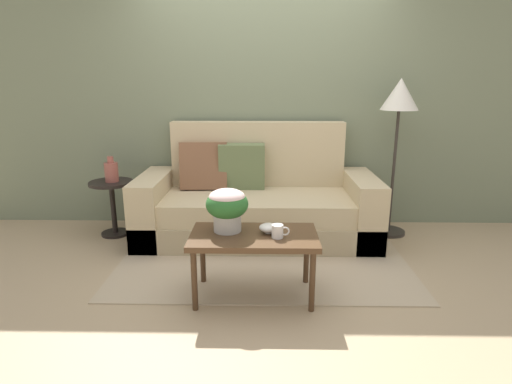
{
  "coord_description": "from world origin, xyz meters",
  "views": [
    {
      "loc": [
        -0.0,
        -3.2,
        1.51
      ],
      "look_at": [
        -0.06,
        0.07,
        0.62
      ],
      "focal_mm": 29.19,
      "sensor_mm": 36.0,
      "label": 1
    }
  ],
  "objects_px": {
    "side_table": "(113,198)",
    "coffee_mug": "(279,231)",
    "floor_lamp": "(399,108)",
    "potted_plant": "(228,205)",
    "coffee_table": "(254,241)",
    "table_vase": "(112,171)",
    "couch": "(256,204)",
    "snack_bowl": "(269,228)"
  },
  "relations": [
    {
      "from": "couch",
      "to": "snack_bowl",
      "type": "bearing_deg",
      "value": -84.49
    },
    {
      "from": "side_table",
      "to": "coffee_mug",
      "type": "distance_m",
      "value": 2.04
    },
    {
      "from": "couch",
      "to": "floor_lamp",
      "type": "xyz_separation_m",
      "value": [
        1.35,
        0.1,
        0.93
      ]
    },
    {
      "from": "couch",
      "to": "side_table",
      "type": "distance_m",
      "value": 1.42
    },
    {
      "from": "potted_plant",
      "to": "snack_bowl",
      "type": "distance_m",
      "value": 0.33
    },
    {
      "from": "coffee_table",
      "to": "side_table",
      "type": "xyz_separation_m",
      "value": [
        -1.42,
        1.21,
        -0.04
      ]
    },
    {
      "from": "coffee_table",
      "to": "side_table",
      "type": "bearing_deg",
      "value": 139.76
    },
    {
      "from": "coffee_table",
      "to": "snack_bowl",
      "type": "relative_size",
      "value": 6.63
    },
    {
      "from": "couch",
      "to": "table_vase",
      "type": "distance_m",
      "value": 1.44
    },
    {
      "from": "coffee_mug",
      "to": "snack_bowl",
      "type": "relative_size",
      "value": 0.92
    },
    {
      "from": "side_table",
      "to": "floor_lamp",
      "type": "distance_m",
      "value": 2.9
    },
    {
      "from": "floor_lamp",
      "to": "table_vase",
      "type": "xyz_separation_m",
      "value": [
        -2.75,
        -0.09,
        -0.6
      ]
    },
    {
      "from": "coffee_table",
      "to": "table_vase",
      "type": "relative_size",
      "value": 3.57
    },
    {
      "from": "potted_plant",
      "to": "coffee_mug",
      "type": "xyz_separation_m",
      "value": [
        0.35,
        -0.13,
        -0.14
      ]
    },
    {
      "from": "couch",
      "to": "coffee_table",
      "type": "distance_m",
      "value": 1.21
    },
    {
      "from": "snack_bowl",
      "to": "couch",
      "type": "bearing_deg",
      "value": 95.51
    },
    {
      "from": "table_vase",
      "to": "coffee_table",
      "type": "bearing_deg",
      "value": -40.51
    },
    {
      "from": "coffee_mug",
      "to": "table_vase",
      "type": "distance_m",
      "value": 2.02
    },
    {
      "from": "potted_plant",
      "to": "floor_lamp",
      "type": "bearing_deg",
      "value": 38.89
    },
    {
      "from": "couch",
      "to": "side_table",
      "type": "xyz_separation_m",
      "value": [
        -1.41,
        0.0,
        0.05
      ]
    },
    {
      "from": "potted_plant",
      "to": "side_table",
      "type": "bearing_deg",
      "value": 137.36
    },
    {
      "from": "couch",
      "to": "floor_lamp",
      "type": "distance_m",
      "value": 1.64
    },
    {
      "from": "side_table",
      "to": "floor_lamp",
      "type": "xyz_separation_m",
      "value": [
        2.76,
        0.09,
        0.87
      ]
    },
    {
      "from": "floor_lamp",
      "to": "potted_plant",
      "type": "xyz_separation_m",
      "value": [
        -1.53,
        -1.23,
        -0.59
      ]
    },
    {
      "from": "potted_plant",
      "to": "table_vase",
      "type": "distance_m",
      "value": 1.67
    },
    {
      "from": "floor_lamp",
      "to": "potted_plant",
      "type": "relative_size",
      "value": 5.0
    },
    {
      "from": "floor_lamp",
      "to": "potted_plant",
      "type": "height_order",
      "value": "floor_lamp"
    },
    {
      "from": "potted_plant",
      "to": "couch",
      "type": "bearing_deg",
      "value": 81.12
    },
    {
      "from": "coffee_mug",
      "to": "table_vase",
      "type": "bearing_deg",
      "value": 141.26
    },
    {
      "from": "potted_plant",
      "to": "coffee_table",
      "type": "bearing_deg",
      "value": -19.51
    },
    {
      "from": "coffee_table",
      "to": "floor_lamp",
      "type": "bearing_deg",
      "value": 44.11
    },
    {
      "from": "floor_lamp",
      "to": "coffee_mug",
      "type": "xyz_separation_m",
      "value": [
        -1.17,
        -1.36,
        -0.74
      ]
    },
    {
      "from": "coffee_table",
      "to": "floor_lamp",
      "type": "distance_m",
      "value": 2.04
    },
    {
      "from": "potted_plant",
      "to": "table_vase",
      "type": "relative_size",
      "value": 1.23
    },
    {
      "from": "coffee_mug",
      "to": "snack_bowl",
      "type": "height_order",
      "value": "coffee_mug"
    },
    {
      "from": "side_table",
      "to": "potted_plant",
      "type": "bearing_deg",
      "value": -42.64
    },
    {
      "from": "potted_plant",
      "to": "snack_bowl",
      "type": "bearing_deg",
      "value": -7.02
    },
    {
      "from": "coffee_table",
      "to": "floor_lamp",
      "type": "xyz_separation_m",
      "value": [
        1.34,
        1.3,
        0.84
      ]
    },
    {
      "from": "potted_plant",
      "to": "coffee_mug",
      "type": "distance_m",
      "value": 0.4
    },
    {
      "from": "potted_plant",
      "to": "coffee_mug",
      "type": "relative_size",
      "value": 2.49
    },
    {
      "from": "snack_bowl",
      "to": "table_vase",
      "type": "height_order",
      "value": "table_vase"
    },
    {
      "from": "potted_plant",
      "to": "table_vase",
      "type": "xyz_separation_m",
      "value": [
        -1.22,
        1.14,
        -0.01
      ]
    }
  ]
}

